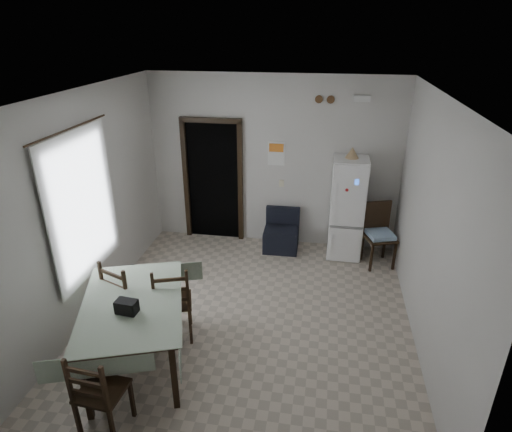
{
  "coord_description": "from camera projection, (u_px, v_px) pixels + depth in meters",
  "views": [
    {
      "loc": [
        0.86,
        -4.62,
        3.59
      ],
      "look_at": [
        0.0,
        0.5,
        1.25
      ],
      "focal_mm": 30.0,
      "sensor_mm": 36.0,
      "label": 1
    }
  ],
  "objects": [
    {
      "name": "wall_right",
      "position": [
        431.0,
        230.0,
        4.84
      ],
      "size": [
        0.02,
        4.5,
        2.9
      ],
      "primitive_type": null,
      "color": "beige",
      "rests_on": "ground"
    },
    {
      "name": "wall_back",
      "position": [
        273.0,
        163.0,
        7.18
      ],
      "size": [
        4.2,
        0.02,
        2.9
      ],
      "primitive_type": null,
      "color": "beige",
      "rests_on": "ground"
    },
    {
      "name": "navy_seat",
      "position": [
        281.0,
        231.0,
        7.32
      ],
      "size": [
        0.59,
        0.57,
        0.7
      ],
      "primitive_type": null,
      "rotation": [
        0.0,
        0.0,
        0.02
      ],
      "color": "black",
      "rests_on": "ground"
    },
    {
      "name": "dining_chair_far_left",
      "position": [
        129.0,
        297.0,
        5.22
      ],
      "size": [
        0.6,
        0.6,
        1.08
      ],
      "primitive_type": null,
      "rotation": [
        0.0,
        0.0,
        2.77
      ],
      "color": "black",
      "rests_on": "ground"
    },
    {
      "name": "ground",
      "position": [
        250.0,
        315.0,
        5.76
      ],
      "size": [
        4.5,
        4.5,
        0.0
      ],
      "primitive_type": "plane",
      "color": "#B4A693",
      "rests_on": "ground"
    },
    {
      "name": "corner_chair",
      "position": [
        380.0,
        236.0,
        6.78
      ],
      "size": [
        0.56,
        0.56,
        1.03
      ],
      "primitive_type": null,
      "rotation": [
        0.0,
        0.0,
        0.32
      ],
      "color": "black",
      "rests_on": "ground"
    },
    {
      "name": "dining_chair_far_right",
      "position": [
        173.0,
        300.0,
        5.19
      ],
      "size": [
        0.57,
        0.57,
        1.04
      ],
      "primitive_type": null,
      "rotation": [
        0.0,
        0.0,
        3.47
      ],
      "color": "black",
      "rests_on": "ground"
    },
    {
      "name": "light_switch",
      "position": [
        281.0,
        183.0,
        7.29
      ],
      "size": [
        0.08,
        0.02,
        0.12
      ],
      "primitive_type": "cube",
      "color": "beige",
      "rests_on": "ground"
    },
    {
      "name": "wall_front",
      "position": [
        194.0,
        343.0,
        3.14
      ],
      "size": [
        4.2,
        0.02,
        2.9
      ],
      "primitive_type": null,
      "color": "beige",
      "rests_on": "ground"
    },
    {
      "name": "window_recess",
      "position": [
        75.0,
        205.0,
        5.26
      ],
      "size": [
        0.1,
        1.2,
        1.6
      ],
      "primitive_type": "cube",
      "color": "silver",
      "rests_on": "ground"
    },
    {
      "name": "calendar",
      "position": [
        276.0,
        154.0,
        7.09
      ],
      "size": [
        0.28,
        0.02,
        0.4
      ],
      "primitive_type": "cube",
      "color": "white",
      "rests_on": "ground"
    },
    {
      "name": "fridge",
      "position": [
        347.0,
        208.0,
        6.95
      ],
      "size": [
        0.55,
        0.55,
        1.68
      ],
      "primitive_type": null,
      "rotation": [
        0.0,
        0.0,
        -0.01
      ],
      "color": "white",
      "rests_on": "ground"
    },
    {
      "name": "dining_table",
      "position": [
        136.0,
        334.0,
        4.79
      ],
      "size": [
        1.53,
        1.87,
        0.84
      ],
      "primitive_type": null,
      "rotation": [
        0.0,
        0.0,
        0.33
      ],
      "color": "#96A68E",
      "rests_on": "ground"
    },
    {
      "name": "wall_left",
      "position": [
        88.0,
        206.0,
        5.48
      ],
      "size": [
        0.02,
        4.5,
        2.9
      ],
      "primitive_type": null,
      "color": "beige",
      "rests_on": "ground"
    },
    {
      "name": "tan_cone",
      "position": [
        352.0,
        153.0,
        6.6
      ],
      "size": [
        0.21,
        0.21,
        0.17
      ],
      "primitive_type": "cone",
      "rotation": [
        0.0,
        0.0,
        0.01
      ],
      "color": "tan",
      "rests_on": "fridge"
    },
    {
      "name": "vent_right",
      "position": [
        331.0,
        99.0,
        6.6
      ],
      "size": [
        0.12,
        0.03,
        0.12
      ],
      "primitive_type": "cylinder",
      "rotation": [
        1.57,
        0.0,
        0.0
      ],
      "color": "brown",
      "rests_on": "ground"
    },
    {
      "name": "dining_chair_near_head",
      "position": [
        102.0,
        390.0,
        3.97
      ],
      "size": [
        0.45,
        0.45,
        0.97
      ],
      "primitive_type": null,
      "rotation": [
        0.0,
        0.0,
        3.06
      ],
      "color": "black",
      "rests_on": "ground"
    },
    {
      "name": "curtain_rod",
      "position": [
        70.0,
        129.0,
        4.85
      ],
      "size": [
        0.02,
        1.6,
        0.02
      ],
      "primitive_type": "cylinder",
      "rotation": [
        1.57,
        0.0,
        0.0
      ],
      "color": "black",
      "rests_on": "ground"
    },
    {
      "name": "black_bag",
      "position": [
        127.0,
        307.0,
        4.42
      ],
      "size": [
        0.23,
        0.15,
        0.14
      ],
      "primitive_type": "cube",
      "rotation": [
        0.0,
        0.0,
        -0.09
      ],
      "color": "black",
      "rests_on": "dining_table"
    },
    {
      "name": "calendar_image",
      "position": [
        276.0,
        148.0,
        7.05
      ],
      "size": [
        0.24,
        0.01,
        0.14
      ],
      "primitive_type": "cube",
      "color": "orange",
      "rests_on": "ground"
    },
    {
      "name": "doorway",
      "position": [
        216.0,
        178.0,
        7.68
      ],
      "size": [
        1.06,
        0.52,
        2.22
      ],
      "color": "black",
      "rests_on": "ground"
    },
    {
      "name": "ceiling",
      "position": [
        248.0,
        94.0,
        4.56
      ],
      "size": [
        4.2,
        4.5,
        0.02
      ],
      "primitive_type": null,
      "color": "white",
      "rests_on": "ground"
    },
    {
      "name": "emergency_light",
      "position": [
        362.0,
        99.0,
        6.49
      ],
      "size": [
        0.25,
        0.07,
        0.09
      ],
      "primitive_type": "cube",
      "color": "white",
      "rests_on": "ground"
    },
    {
      "name": "vent_left",
      "position": [
        319.0,
        99.0,
        6.62
      ],
      "size": [
        0.12,
        0.03,
        0.12
      ],
      "primitive_type": "cylinder",
      "rotation": [
        1.57,
        0.0,
        0.0
      ],
      "color": "brown",
      "rests_on": "ground"
    },
    {
      "name": "curtain",
      "position": [
        83.0,
        206.0,
        5.25
      ],
      "size": [
        0.02,
        1.45,
        1.85
      ],
      "primitive_type": "cube",
      "color": "silver",
      "rests_on": "ground"
    }
  ]
}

